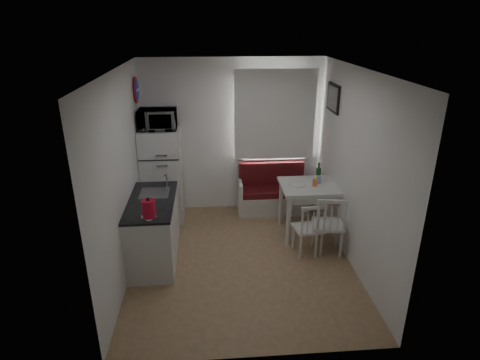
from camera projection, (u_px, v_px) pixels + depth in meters
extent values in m
cube|color=#8B6A4A|center=(241.00, 260.00, 5.64)|extent=(3.00, 3.50, 0.02)
cube|color=white|center=(241.00, 70.00, 4.66)|extent=(3.00, 3.50, 0.02)
cube|color=white|center=(233.00, 137.00, 6.77)|extent=(3.00, 0.02, 2.60)
cube|color=white|center=(258.00, 245.00, 3.53)|extent=(3.00, 0.02, 2.60)
cube|color=white|center=(123.00, 177.00, 5.04)|extent=(0.02, 3.50, 2.60)
cube|color=white|center=(355.00, 170.00, 5.26)|extent=(0.02, 3.50, 2.60)
cube|color=silver|center=(274.00, 117.00, 6.67)|extent=(1.22, 0.06, 1.47)
cube|color=white|center=(275.00, 115.00, 6.59)|extent=(1.35, 0.02, 1.50)
cube|color=silver|center=(154.00, 231.00, 5.52)|extent=(0.60, 1.30, 0.86)
cube|color=black|center=(151.00, 201.00, 5.35)|extent=(0.62, 1.32, 0.03)
cube|color=#99999E|center=(155.00, 196.00, 5.60)|extent=(0.40, 0.40, 0.10)
cylinder|color=silver|center=(167.00, 179.00, 5.71)|extent=(0.02, 0.02, 0.26)
cylinder|color=#191E99|center=(137.00, 90.00, 6.06)|extent=(0.03, 0.40, 0.40)
cube|color=black|center=(333.00, 98.00, 6.00)|extent=(0.04, 0.52, 0.42)
cube|color=silver|center=(272.00, 203.00, 6.99)|extent=(1.19, 0.46, 0.33)
cube|color=maroon|center=(272.00, 191.00, 6.91)|extent=(1.13, 0.42, 0.11)
cube|color=maroon|center=(271.00, 174.00, 6.98)|extent=(1.13, 0.09, 0.42)
cube|color=silver|center=(317.00, 186.00, 6.07)|extent=(1.10, 0.77, 0.04)
cube|color=silver|center=(316.00, 191.00, 6.11)|extent=(0.99, 0.66, 0.13)
cylinder|color=silver|center=(315.00, 210.00, 6.23)|extent=(0.07, 0.07, 0.78)
cube|color=silver|center=(308.00, 228.00, 5.68)|extent=(0.43, 0.42, 0.04)
cube|color=silver|center=(312.00, 220.00, 5.45)|extent=(0.36, 0.09, 0.40)
cube|color=silver|center=(328.00, 225.00, 5.68)|extent=(0.48, 0.46, 0.04)
cube|color=silver|center=(333.00, 215.00, 5.43)|extent=(0.41, 0.10, 0.45)
cube|color=white|center=(162.00, 175.00, 6.55)|extent=(0.62, 0.62, 1.56)
imported|color=white|center=(157.00, 119.00, 6.15)|extent=(0.57, 0.39, 0.32)
cylinder|color=red|center=(149.00, 209.00, 4.81)|extent=(0.20, 0.20, 0.26)
cylinder|color=orange|center=(315.00, 183.00, 6.00)|extent=(0.06, 0.06, 0.11)
cylinder|color=#81A4DB|center=(319.00, 180.00, 6.09)|extent=(0.06, 0.06, 0.11)
cylinder|color=white|center=(297.00, 184.00, 6.06)|extent=(0.26, 0.26, 0.02)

